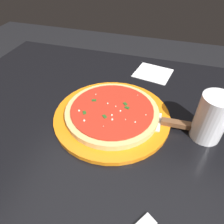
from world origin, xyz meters
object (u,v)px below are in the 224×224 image
at_px(serving_plate, 112,116).
at_px(pizza_server, 171,123).
at_px(pizza, 112,111).
at_px(cup_tall_drink, 211,118).
at_px(napkin_folded_right, 153,73).

xyz_separation_m(serving_plate, pizza_server, (0.16, 0.01, 0.01)).
relative_size(serving_plate, pizza, 1.25).
relative_size(serving_plate, cup_tall_drink, 2.61).
distance_m(serving_plate, pizza_server, 0.16).
distance_m(serving_plate, napkin_folded_right, 0.28).
height_order(cup_tall_drink, napkin_folded_right, cup_tall_drink).
distance_m(cup_tall_drink, napkin_folded_right, 0.32).
distance_m(pizza, napkin_folded_right, 0.28).
height_order(pizza_server, cup_tall_drink, cup_tall_drink).
relative_size(serving_plate, pizza_server, 1.44).
height_order(pizza, napkin_folded_right, pizza).
bearing_deg(pizza, napkin_folded_right, 74.62).
bearing_deg(pizza, cup_tall_drink, 0.89).
bearing_deg(cup_tall_drink, napkin_folded_right, 122.49).
distance_m(pizza, pizza_server, 0.16).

